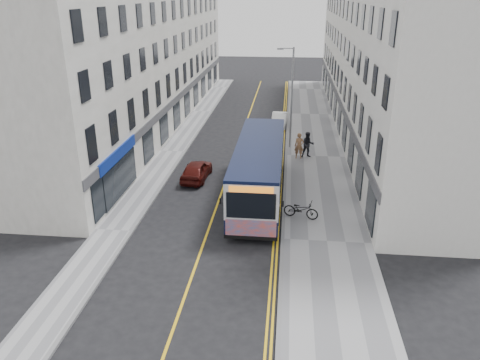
% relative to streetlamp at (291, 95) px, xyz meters
% --- Properties ---
extents(ground, '(140.00, 140.00, 0.00)m').
position_rel_streetlamp_xyz_m(ground, '(-4.17, -14.00, -4.38)').
color(ground, black).
rests_on(ground, ground).
extents(pavement_east, '(4.50, 64.00, 0.12)m').
position_rel_streetlamp_xyz_m(pavement_east, '(2.08, -2.00, -4.32)').
color(pavement_east, '#9A999C').
rests_on(pavement_east, ground).
extents(pavement_west, '(2.00, 64.00, 0.12)m').
position_rel_streetlamp_xyz_m(pavement_west, '(-9.17, -2.00, -4.32)').
color(pavement_west, '#9A999C').
rests_on(pavement_west, ground).
extents(kerb_east, '(0.18, 64.00, 0.13)m').
position_rel_streetlamp_xyz_m(kerb_east, '(-0.17, -2.00, -4.32)').
color(kerb_east, slate).
rests_on(kerb_east, ground).
extents(kerb_west, '(0.18, 64.00, 0.13)m').
position_rel_streetlamp_xyz_m(kerb_west, '(-8.17, -2.00, -4.32)').
color(kerb_west, slate).
rests_on(kerb_west, ground).
extents(road_centre_line, '(0.12, 64.00, 0.01)m').
position_rel_streetlamp_xyz_m(road_centre_line, '(-4.17, -2.00, -4.38)').
color(road_centre_line, yellow).
rests_on(road_centre_line, ground).
extents(road_dbl_yellow_inner, '(0.10, 64.00, 0.01)m').
position_rel_streetlamp_xyz_m(road_dbl_yellow_inner, '(-0.62, -2.00, -4.38)').
color(road_dbl_yellow_inner, yellow).
rests_on(road_dbl_yellow_inner, ground).
extents(road_dbl_yellow_outer, '(0.10, 64.00, 0.01)m').
position_rel_streetlamp_xyz_m(road_dbl_yellow_outer, '(-0.42, -2.00, -4.38)').
color(road_dbl_yellow_outer, yellow).
rests_on(road_dbl_yellow_outer, ground).
extents(terrace_east, '(6.00, 46.00, 13.00)m').
position_rel_streetlamp_xyz_m(terrace_east, '(7.33, 7.00, 2.12)').
color(terrace_east, white).
rests_on(terrace_east, ground).
extents(terrace_west, '(6.00, 46.00, 13.00)m').
position_rel_streetlamp_xyz_m(terrace_west, '(-13.17, 7.00, 2.12)').
color(terrace_west, white).
rests_on(terrace_west, ground).
extents(streetlamp, '(1.32, 0.18, 8.00)m').
position_rel_streetlamp_xyz_m(streetlamp, '(0.00, 0.00, 0.00)').
color(streetlamp, gray).
rests_on(streetlamp, ground).
extents(city_bus, '(2.78, 11.94, 3.47)m').
position_rel_streetlamp_xyz_m(city_bus, '(-1.77, -9.92, -2.48)').
color(city_bus, black).
rests_on(city_bus, ground).
extents(bicycle, '(2.08, 1.18, 1.03)m').
position_rel_streetlamp_xyz_m(bicycle, '(0.78, -12.73, -3.75)').
color(bicycle, black).
rests_on(bicycle, pavement_east).
extents(pedestrian_near, '(0.72, 0.48, 1.94)m').
position_rel_streetlamp_xyz_m(pedestrian_near, '(0.77, -2.64, -3.29)').
color(pedestrian_near, '#906341').
rests_on(pedestrian_near, pavement_east).
extents(pedestrian_far, '(1.07, 0.90, 1.95)m').
position_rel_streetlamp_xyz_m(pedestrian_far, '(1.44, -2.29, -3.29)').
color(pedestrian_far, black).
rests_on(pedestrian_far, pavement_east).
extents(car_white, '(1.47, 3.85, 1.25)m').
position_rel_streetlamp_xyz_m(car_white, '(-0.97, 6.62, -3.76)').
color(car_white, white).
rests_on(car_white, ground).
extents(car_maroon, '(1.79, 3.93, 1.31)m').
position_rel_streetlamp_xyz_m(car_maroon, '(-6.17, -7.36, -3.73)').
color(car_maroon, '#460F0B').
rests_on(car_maroon, ground).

